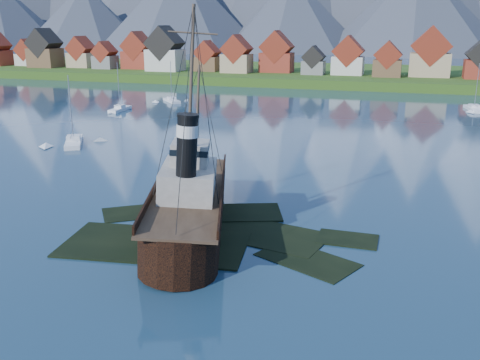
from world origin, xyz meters
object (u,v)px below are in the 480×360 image
(tugboat_wreck, at_px, (193,199))
(sailboat_e, at_px, (474,109))
(sailboat_a, at_px, (74,143))
(sailboat_c, at_px, (172,101))
(sailboat_b, at_px, (120,110))

(tugboat_wreck, xyz_separation_m, sailboat_e, (37.14, 94.74, -2.75))
(sailboat_a, xyz_separation_m, sailboat_e, (73.12, 63.49, -0.02))
(tugboat_wreck, relative_size, sailboat_c, 2.63)
(tugboat_wreck, height_order, sailboat_a, tugboat_wreck)
(sailboat_e, bearing_deg, sailboat_a, -149.00)
(sailboat_a, distance_m, sailboat_b, 38.08)
(sailboat_a, xyz_separation_m, sailboat_b, (-11.23, 36.39, 0.01))
(sailboat_a, height_order, sailboat_c, sailboat_a)
(sailboat_b, relative_size, sailboat_c, 1.09)
(sailboat_b, height_order, sailboat_e, sailboat_b)
(tugboat_wreck, distance_m, sailboat_c, 95.36)
(sailboat_b, bearing_deg, sailboat_c, 70.48)
(sailboat_c, bearing_deg, sailboat_e, -36.11)
(sailboat_e, bearing_deg, tugboat_wreck, -121.38)
(sailboat_c, height_order, sailboat_e, sailboat_e)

